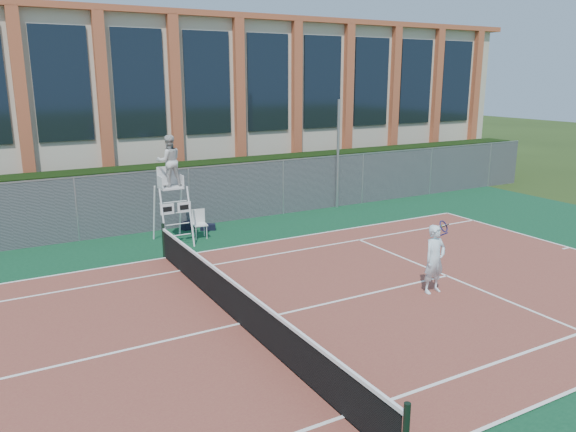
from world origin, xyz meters
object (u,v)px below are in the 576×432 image
umpire_chair (169,164)px  plastic_chair (199,221)px  tennis_player (435,259)px  steel_pole (338,155)px

umpire_chair → plastic_chair: size_ratio=3.69×
tennis_player → plastic_chair: bearing=113.6°
tennis_player → steel_pole: bearing=70.2°
steel_pole → plastic_chair: (-6.84, -1.53, -1.68)m
steel_pole → plastic_chair: steel_pole is taller
umpire_chair → plastic_chair: 2.33m
umpire_chair → tennis_player: umpire_chair is taller
plastic_chair → tennis_player: (3.45, -7.88, 0.33)m
tennis_player → umpire_chair: bearing=119.8°
steel_pole → plastic_chair: bearing=-167.4°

